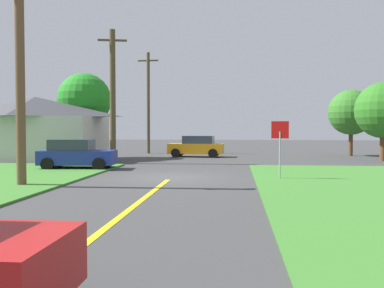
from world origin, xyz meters
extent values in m
plane|color=#3D3D3D|center=(0.00, 0.00, 0.00)|extent=(120.00, 120.00, 0.00)
cube|color=yellow|center=(0.00, -8.00, 0.01)|extent=(0.20, 14.00, 0.01)
cylinder|color=#9EA0A8|center=(4.80, -0.51, 1.04)|extent=(0.07, 0.07, 2.09)
cube|color=red|center=(4.80, -0.51, 2.16)|extent=(0.73, 0.19, 0.74)
cube|color=orange|center=(-0.13, 13.80, 0.64)|extent=(4.27, 2.03, 0.76)
cube|color=#2D3842|center=(0.07, 13.79, 1.32)|extent=(2.39, 1.68, 0.60)
cylinder|color=black|center=(-1.60, 13.07, 0.34)|extent=(0.69, 0.27, 0.68)
cylinder|color=black|center=(-1.47, 14.75, 0.34)|extent=(0.69, 0.27, 0.68)
cylinder|color=black|center=(1.22, 12.86, 0.34)|extent=(0.69, 0.27, 0.68)
cylinder|color=black|center=(1.34, 14.54, 0.34)|extent=(0.69, 0.27, 0.68)
cube|color=navy|center=(-5.60, 3.33, 0.64)|extent=(4.11, 2.10, 0.76)
cube|color=#2D3842|center=(-5.93, 3.30, 1.32)|extent=(2.31, 1.75, 0.60)
cylinder|color=black|center=(-4.32, 4.31, 0.34)|extent=(0.69, 0.27, 0.68)
cylinder|color=black|center=(-4.19, 2.55, 0.34)|extent=(0.69, 0.27, 0.68)
cylinder|color=black|center=(-7.02, 4.11, 0.34)|extent=(0.69, 0.27, 0.68)
cylinder|color=black|center=(-6.89, 2.34, 0.34)|extent=(0.69, 0.27, 0.68)
cylinder|color=black|center=(0.28, -14.06, 0.34)|extent=(0.68, 0.22, 0.68)
cylinder|color=brown|center=(-5.28, -3.61, 4.14)|extent=(0.36, 0.36, 8.29)
cylinder|color=#4F4028|center=(-4.76, 7.24, 4.17)|extent=(0.36, 0.36, 8.35)
cube|color=#4F4028|center=(-4.76, 7.24, 7.68)|extent=(1.78, 0.55, 0.12)
cylinder|color=brown|center=(-4.68, 18.09, 4.38)|extent=(0.28, 0.28, 8.75)
cube|color=brown|center=(-4.68, 18.09, 8.05)|extent=(1.80, 0.23, 0.12)
cylinder|color=brown|center=(-8.11, 11.55, 1.36)|extent=(0.39, 0.39, 2.72)
sphere|color=#21841F|center=(-8.11, 11.55, 4.28)|extent=(3.89, 3.89, 3.89)
cylinder|color=brown|center=(11.99, 16.22, 1.01)|extent=(0.33, 0.33, 2.03)
sphere|color=#337524|center=(11.99, 16.22, 3.46)|extent=(3.57, 3.57, 3.57)
cylinder|color=brown|center=(12.80, 11.03, 0.95)|extent=(0.43, 0.43, 1.91)
sphere|color=#2C731F|center=(12.80, 11.03, 3.42)|extent=(3.79, 3.79, 3.79)
cube|color=beige|center=(-10.84, 9.40, 1.49)|extent=(8.78, 5.92, 2.98)
pyramid|color=#3F3F44|center=(-10.84, 9.40, 3.67)|extent=(8.78, 5.92, 1.38)
camera|label=1|loc=(2.90, -19.66, 2.27)|focal=41.12mm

